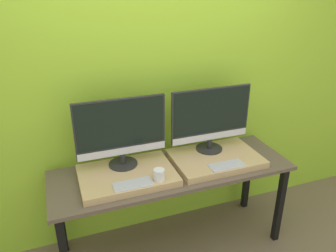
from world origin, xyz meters
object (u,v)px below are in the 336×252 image
object	(u,v)px
keyboard_left	(133,184)
monitor_right	(211,117)
monitor_left	(121,130)
keyboard_right	(227,165)
mug	(159,175)

from	to	relation	value
keyboard_left	monitor_right	bearing A→B (deg)	21.90
monitor_left	keyboard_left	world-z (taller)	monitor_left
keyboard_right	monitor_left	bearing A→B (deg)	158.10
monitor_right	keyboard_right	world-z (taller)	monitor_right
keyboard_left	monitor_right	world-z (taller)	monitor_right
keyboard_right	keyboard_left	bearing A→B (deg)	180.00
monitor_right	keyboard_right	size ratio (longest dim) A/B	2.49
mug	monitor_right	distance (m)	0.66
keyboard_left	mug	world-z (taller)	mug
mug	monitor_left	bearing A→B (deg)	122.86
keyboard_left	keyboard_right	xyz separation A→B (m)	(0.73, 0.00, 0.00)
monitor_right	monitor_left	bearing A→B (deg)	180.00
monitor_right	keyboard_right	distance (m)	0.41
mug	keyboard_right	world-z (taller)	mug
mug	keyboard_right	distance (m)	0.54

